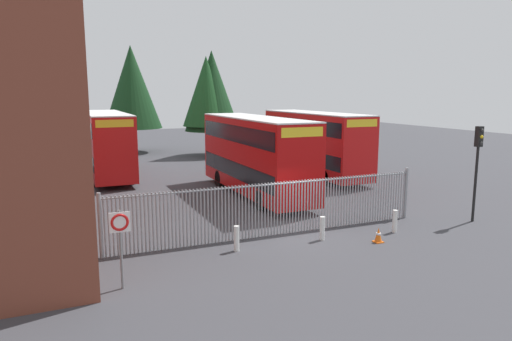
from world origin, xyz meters
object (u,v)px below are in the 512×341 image
Objects in this scene: double_decker_bus_behind_fence_right at (106,142)px; bollard_near_right at (395,221)px; traffic_cone_by_gate at (378,235)px; bollard_center_front at (322,228)px; traffic_light_kerbside at (478,156)px; double_decker_bus_near_gate at (255,153)px; double_decker_bus_behind_fence_left at (314,141)px; bollard_near_left at (237,238)px; speed_limit_sign_post at (120,231)px.

double_decker_bus_behind_fence_right reaches higher than bollard_near_right.
double_decker_bus_behind_fence_right reaches higher than traffic_cone_by_gate.
traffic_light_kerbside is (7.67, -0.39, 2.51)m from bollard_center_front.
double_decker_bus_near_gate is at bearing 127.67° from traffic_light_kerbside.
traffic_light_kerbside is (0.66, -13.01, 0.56)m from double_decker_bus_behind_fence_left.
double_decker_bus_near_gate is 11.28m from traffic_light_kerbside.
traffic_cone_by_gate is (8.12, -19.13, -2.13)m from double_decker_bus_behind_fence_right.
double_decker_bus_behind_fence_left is 11.38× the size of bollard_center_front.
double_decker_bus_near_gate reaches higher than bollard_near_left.
traffic_light_kerbside is at bearing 4.62° from speed_limit_sign_post.
double_decker_bus_behind_fence_left is 14.57m from bollard_center_front.
bollard_near_right is (2.53, -8.84, -1.95)m from double_decker_bus_near_gate.
bollard_near_right is 11.33m from speed_limit_sign_post.
speed_limit_sign_post is at bearing -176.83° from traffic_cone_by_gate.
double_decker_bus_behind_fence_left is at bearing 33.31° from double_decker_bus_near_gate.
double_decker_bus_behind_fence_left is 2.51× the size of traffic_light_kerbside.
bollard_center_front is 0.22× the size of traffic_light_kerbside.
double_decker_bus_behind_fence_right is 2.51× the size of traffic_light_kerbside.
bollard_center_front is 3.33m from bollard_near_right.
double_decker_bus_near_gate is 11.38× the size of bollard_near_left.
double_decker_bus_behind_fence_left reaches higher than traffic_light_kerbside.
bollard_center_front is at bearing -70.85° from double_decker_bus_behind_fence_right.
bollard_center_front is 1.61× the size of traffic_cone_by_gate.
bollard_near_right is (-3.70, -12.93, -1.95)m from double_decker_bus_behind_fence_left.
traffic_cone_by_gate is at bearing -67.00° from double_decker_bus_behind_fence_right.
bollard_near_left is 1.00× the size of bollard_near_right.
traffic_light_kerbside is at bearing 7.05° from traffic_cone_by_gate.
double_decker_bus_near_gate is 9.64m from bollard_near_left.
speed_limit_sign_post reaches higher than bollard_near_right.
bollard_center_front is 2.17m from traffic_cone_by_gate.
bollard_center_front is at bearing 177.10° from traffic_light_kerbside.
double_decker_bus_behind_fence_right is 18.18m from bollard_near_left.
traffic_cone_by_gate is at bearing -110.56° from double_decker_bus_behind_fence_left.
traffic_cone_by_gate is (-5.15, -13.73, -2.13)m from double_decker_bus_behind_fence_left.
double_decker_bus_near_gate reaches higher than bollard_near_right.
bollard_near_right reaches higher than traffic_cone_by_gate.
traffic_light_kerbside is (5.81, 0.72, 2.70)m from traffic_cone_by_gate.
bollard_near_left is at bearing 177.28° from traffic_light_kerbside.
bollard_near_right is at bearing -62.42° from double_decker_bus_behind_fence_right.
traffic_cone_by_gate is (-1.45, -0.80, -0.19)m from bollard_near_right.
speed_limit_sign_post is (-14.87, -14.27, -0.65)m from double_decker_bus_behind_fence_left.
bollard_near_left is (2.70, -17.87, -1.95)m from double_decker_bus_behind_fence_right.
double_decker_bus_behind_fence_left is at bearing 69.44° from traffic_cone_by_gate.
bollard_near_right is 0.22× the size of traffic_light_kerbside.
traffic_cone_by_gate is 6.44m from traffic_light_kerbside.
bollard_near_left is 11.52m from traffic_light_kerbside.
bollard_near_right is 1.61× the size of traffic_cone_by_gate.
speed_limit_sign_post is at bearing -136.18° from double_decker_bus_behind_fence_left.
double_decker_bus_near_gate is at bearing 105.97° from bollard_near_right.
double_decker_bus_behind_fence_right is at bearing 157.88° from double_decker_bus_behind_fence_left.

